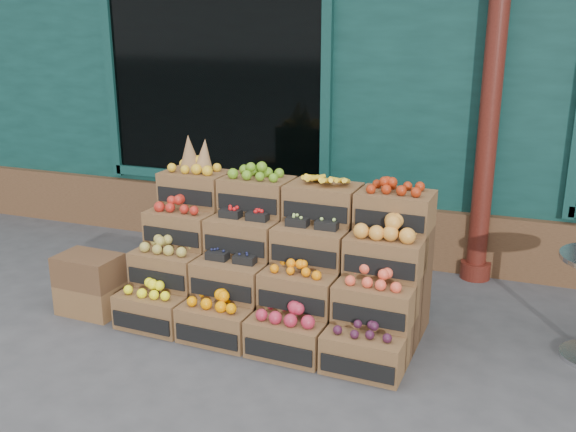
% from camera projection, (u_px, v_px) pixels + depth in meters
% --- Properties ---
extents(ground, '(60.00, 60.00, 0.00)m').
position_uv_depth(ground, '(279.00, 355.00, 4.72)').
color(ground, '#3E3E40').
rests_on(ground, ground).
extents(shop_facade, '(12.00, 6.24, 4.80)m').
position_uv_depth(shop_facade, '(419.00, 17.00, 8.58)').
color(shop_facade, '#0F332E').
rests_on(shop_facade, ground).
extents(crate_display, '(2.34, 1.20, 1.44)m').
position_uv_depth(crate_display, '(277.00, 269.00, 5.14)').
color(crate_display, brown).
rests_on(crate_display, ground).
extents(spare_crates, '(0.52, 0.37, 0.51)m').
position_uv_depth(spare_crates, '(90.00, 284.00, 5.35)').
color(spare_crates, brown).
rests_on(spare_crates, ground).
extents(shopkeeper, '(0.89, 0.73, 2.09)m').
position_uv_depth(shopkeeper, '(239.00, 139.00, 7.40)').
color(shopkeeper, '#144922').
rests_on(shopkeeper, ground).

